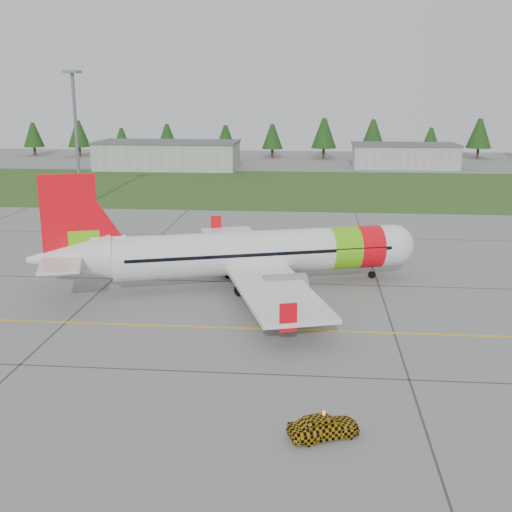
# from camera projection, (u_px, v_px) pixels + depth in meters

# --- Properties ---
(ground) EXTENTS (320.00, 320.00, 0.00)m
(ground) POSITION_uv_depth(u_px,v_px,m) (248.00, 374.00, 40.45)
(ground) COLOR gray
(ground) RESTS_ON ground
(aircraft) EXTENTS (34.29, 32.43, 10.68)m
(aircraft) POSITION_uv_depth(u_px,v_px,m) (250.00, 253.00, 58.20)
(aircraft) COLOR white
(aircraft) RESTS_ON ground
(follow_me_car) EXTENTS (1.76, 1.88, 3.73)m
(follow_me_car) POSITION_uv_depth(u_px,v_px,m) (324.00, 404.00, 32.57)
(follow_me_car) COLOR #D9A20C
(follow_me_car) RESTS_ON ground
(service_van) EXTENTS (2.18, 2.13, 4.84)m
(service_van) POSITION_uv_depth(u_px,v_px,m) (84.00, 203.00, 88.26)
(service_van) COLOR silver
(service_van) RESTS_ON ground
(grass_strip) EXTENTS (320.00, 50.00, 0.03)m
(grass_strip) POSITION_uv_depth(u_px,v_px,m) (293.00, 188.00, 119.57)
(grass_strip) COLOR #30561E
(grass_strip) RESTS_ON ground
(taxi_guideline) EXTENTS (120.00, 0.25, 0.02)m
(taxi_guideline) POSITION_uv_depth(u_px,v_px,m) (259.00, 329.00, 48.17)
(taxi_guideline) COLOR gold
(taxi_guideline) RESTS_ON ground
(hangar_west) EXTENTS (32.00, 14.00, 6.00)m
(hangar_west) POSITION_uv_depth(u_px,v_px,m) (168.00, 156.00, 148.48)
(hangar_west) COLOR #A8A8A3
(hangar_west) RESTS_ON ground
(hangar_east) EXTENTS (24.00, 12.00, 5.20)m
(hangar_east) POSITION_uv_depth(u_px,v_px,m) (404.00, 156.00, 151.48)
(hangar_east) COLOR #A8A8A3
(hangar_east) RESTS_ON ground
(floodlight_mast) EXTENTS (0.50, 0.50, 20.00)m
(floodlight_mast) POSITION_uv_depth(u_px,v_px,m) (77.00, 142.00, 96.75)
(floodlight_mast) COLOR slate
(floodlight_mast) RESTS_ON ground
(treeline) EXTENTS (160.00, 8.00, 10.00)m
(treeline) POSITION_uv_depth(u_px,v_px,m) (301.00, 139.00, 172.37)
(treeline) COLOR #1C3F14
(treeline) RESTS_ON ground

